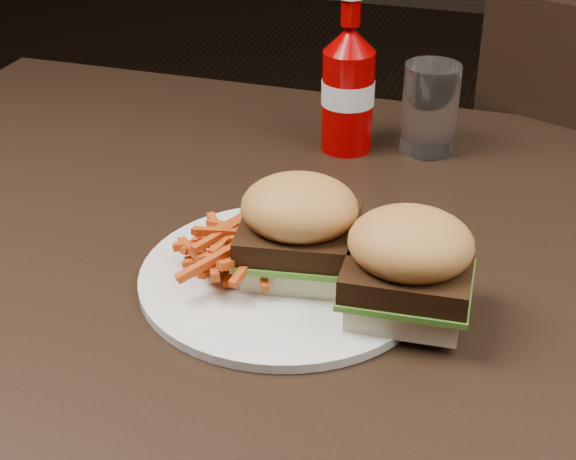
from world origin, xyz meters
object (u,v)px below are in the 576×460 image
(ketchup_bottle, at_px, (348,102))
(tumbler, at_px, (430,108))
(dining_table, at_px, (327,263))
(plate, at_px, (285,277))

(ketchup_bottle, height_order, tumbler, ketchup_bottle)
(dining_table, xyz_separation_m, plate, (-0.02, -0.07, 0.03))
(dining_table, relative_size, plate, 4.47)
(dining_table, bearing_deg, plate, -105.08)
(ketchup_bottle, bearing_deg, tumbler, 14.26)
(plate, height_order, ketchup_bottle, ketchup_bottle)
(plate, relative_size, ketchup_bottle, 2.18)
(plate, relative_size, tumbler, 2.57)
(dining_table, bearing_deg, tumbler, 77.87)
(dining_table, distance_m, plate, 0.08)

